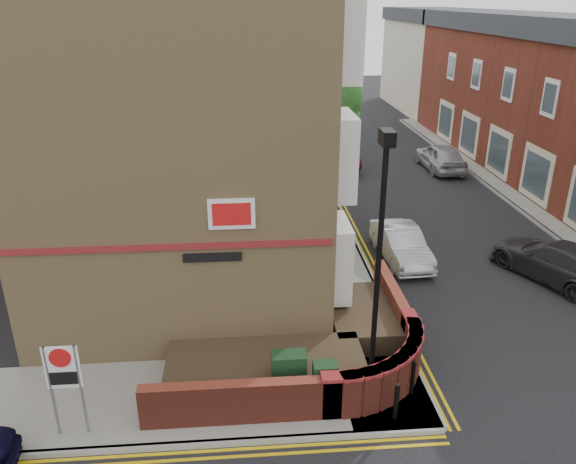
{
  "coord_description": "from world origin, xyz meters",
  "views": [
    {
      "loc": [
        -1.19,
        -9.3,
        8.77
      ],
      "look_at": [
        -0.09,
        4.0,
        3.18
      ],
      "focal_mm": 35.0,
      "sensor_mm": 36.0,
      "label": 1
    }
  ],
  "objects_px": {
    "utility_cabinet_large": "(289,376)",
    "zone_sign": "(64,375)",
    "lamppost": "(378,273)",
    "silver_car_near": "(401,244)"
  },
  "relations": [
    {
      "from": "lamppost",
      "to": "zone_sign",
      "type": "bearing_deg",
      "value": -173.93
    },
    {
      "from": "lamppost",
      "to": "zone_sign",
      "type": "distance_m",
      "value": 6.85
    },
    {
      "from": "utility_cabinet_large",
      "to": "lamppost",
      "type": "bearing_deg",
      "value": -3.01
    },
    {
      "from": "utility_cabinet_large",
      "to": "silver_car_near",
      "type": "bearing_deg",
      "value": 57.62
    },
    {
      "from": "lamppost",
      "to": "silver_car_near",
      "type": "relative_size",
      "value": 1.69
    },
    {
      "from": "silver_car_near",
      "to": "utility_cabinet_large",
      "type": "bearing_deg",
      "value": -126.1
    },
    {
      "from": "zone_sign",
      "to": "utility_cabinet_large",
      "type": "bearing_deg",
      "value": 9.69
    },
    {
      "from": "lamppost",
      "to": "zone_sign",
      "type": "xyz_separation_m",
      "value": [
        -6.6,
        -0.7,
        -1.7
      ]
    },
    {
      "from": "utility_cabinet_large",
      "to": "silver_car_near",
      "type": "height_order",
      "value": "utility_cabinet_large"
    },
    {
      "from": "utility_cabinet_large",
      "to": "zone_sign",
      "type": "bearing_deg",
      "value": -170.31
    }
  ]
}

